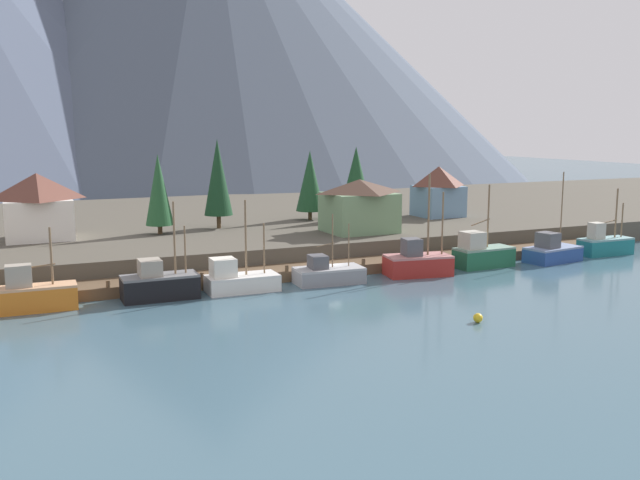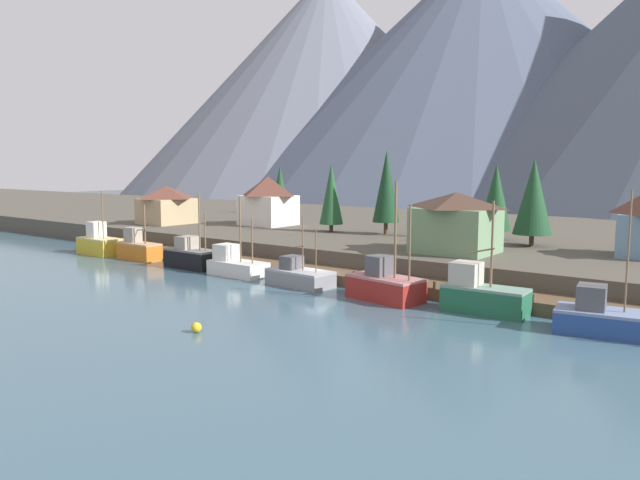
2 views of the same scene
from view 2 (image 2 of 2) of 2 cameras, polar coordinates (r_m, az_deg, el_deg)
ground_plane at (r=73.96m, az=9.34°, el=-2.04°), size 400.00×400.00×1.00m
dock at (r=58.74m, az=1.02°, el=-3.32°), size 80.00×4.00×1.60m
shoreline_bank at (r=84.41m, az=13.22°, el=0.19°), size 400.00×56.00×2.50m
mountain_west_peak at (r=227.31m, az=0.66°, el=14.32°), size 148.67×148.67×79.48m
mountain_central_peak at (r=210.96m, az=14.76°, el=14.94°), size 174.46×174.46×81.54m
fishing_boat_yellow at (r=80.55m, az=-20.01°, el=-0.31°), size 6.36×3.10×7.92m
fishing_boat_orange at (r=74.67m, az=-16.69°, el=-0.78°), size 6.13×2.40×6.53m
fishing_boat_black at (r=67.00m, az=-11.98°, el=-1.52°), size 6.28×2.77×8.15m
fishing_boat_white at (r=61.92m, az=-7.90°, el=-2.32°), size 6.31×3.02×8.02m
fishing_boat_grey at (r=56.14m, az=-1.97°, el=-3.40°), size 6.44×3.44×6.41m
fishing_boat_red at (r=50.45m, az=6.09°, el=-4.24°), size 6.68×4.07×9.84m
fishing_boat_green at (r=47.42m, az=14.94°, el=-4.99°), size 6.32×2.79×8.48m
fishing_boat_blue at (r=44.37m, az=25.05°, el=-6.66°), size 6.59×4.00×9.55m
house_white at (r=87.19m, az=-4.89°, el=3.75°), size 7.02×6.46×6.98m
house_tan at (r=91.84m, az=-14.19°, el=3.27°), size 6.37×7.26×5.56m
house_green at (r=60.95m, az=12.64°, el=1.65°), size 7.70×6.71×5.94m
conifer_near_left at (r=72.26m, az=16.17°, el=3.89°), size 3.60×3.60×8.78m
conifer_near_right at (r=75.40m, az=6.24°, el=5.02°), size 3.32×3.32×10.39m
conifer_mid_left at (r=67.92m, az=19.40°, el=3.88°), size 4.03×4.03×9.32m
conifer_mid_right at (r=78.08m, az=1.07°, el=4.36°), size 3.07×3.07×8.83m
conifer_back_left at (r=107.50m, az=-3.77°, el=5.06°), size 3.06×3.06×8.48m
channel_buoy at (r=41.64m, az=-11.53°, el=-8.04°), size 0.70×0.70×0.70m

